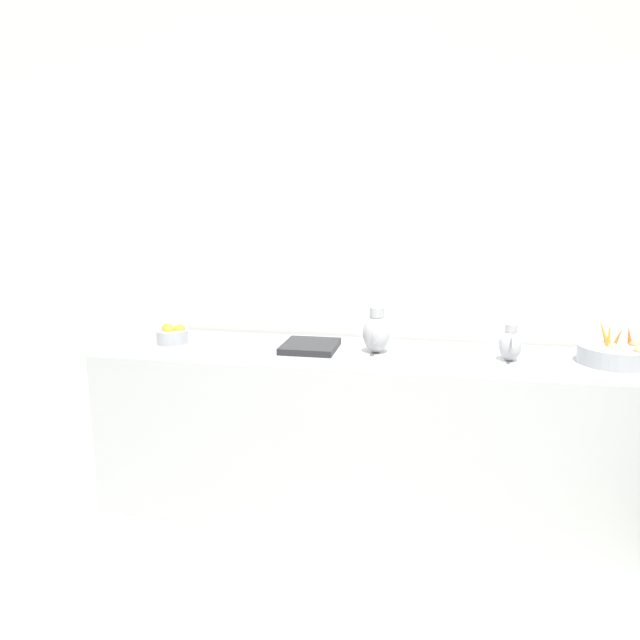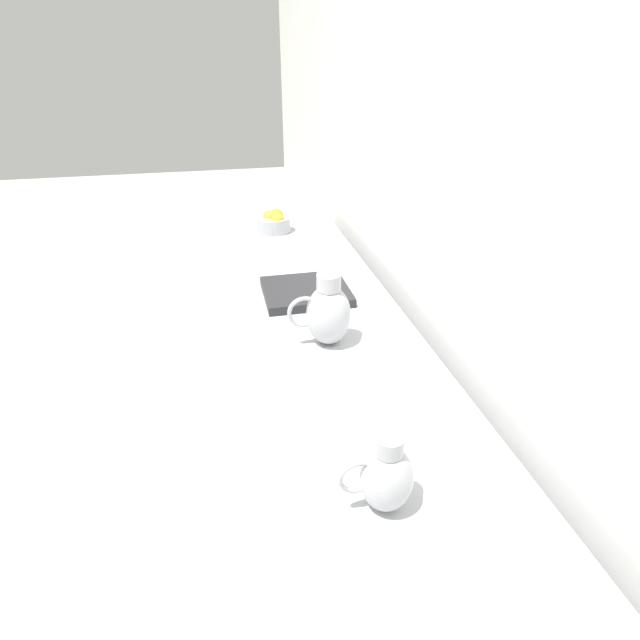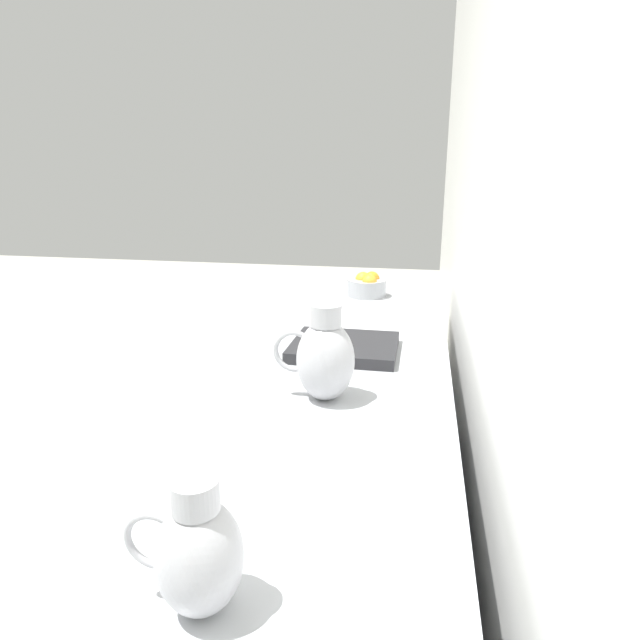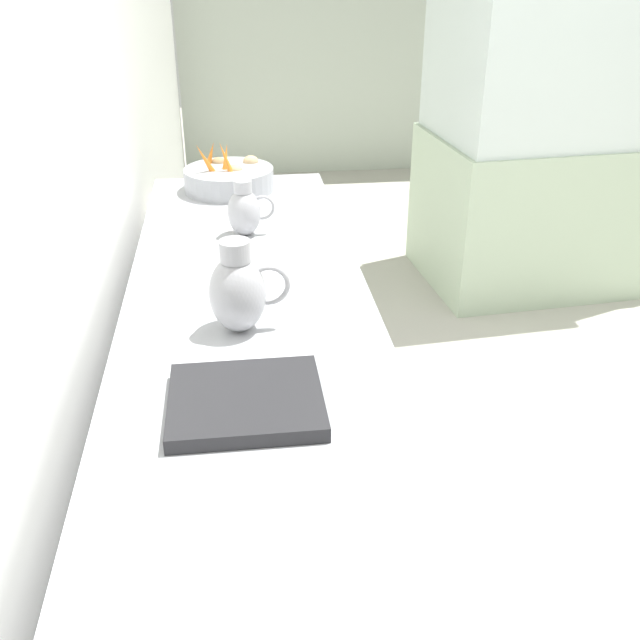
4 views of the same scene
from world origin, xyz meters
The scene contains 6 objects.
tile_wall_left centered at (-1.95, 0.21, 1.50)m, with size 0.10×7.92×3.00m, color white.
prep_counter centered at (-1.48, -0.29, 0.46)m, with size 0.72×2.95×0.93m, color #ADAFB5.
orange_bowl centered at (-1.49, -1.43, 0.98)m, with size 0.19×0.19×0.11m.
metal_pitcher_tall centered at (-1.51, -0.23, 1.04)m, with size 0.21×0.15×0.25m.
metal_pitcher_short centered at (-1.47, 0.47, 1.02)m, with size 0.17×0.12×0.20m.
counter_sink_basin centered at (-1.50, -0.60, 0.95)m, with size 0.34×0.30×0.04m, color #232326.
Camera 3 is at (-1.74, 1.00, 1.50)m, focal length 29.37 mm.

